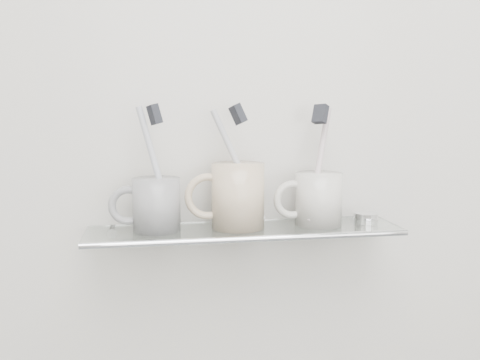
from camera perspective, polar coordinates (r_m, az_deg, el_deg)
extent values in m
plane|color=beige|center=(0.90, -0.19, 5.11)|extent=(2.50, 0.00, 2.50)
cube|color=silver|center=(0.86, 0.50, -5.40)|extent=(0.50, 0.12, 0.01)
cylinder|color=silver|center=(0.81, 1.21, -6.30)|extent=(0.50, 0.01, 0.01)
cylinder|color=silver|center=(0.90, -13.43, -5.77)|extent=(0.02, 0.03, 0.02)
cylinder|color=silver|center=(0.96, 12.42, -4.80)|extent=(0.02, 0.03, 0.02)
cylinder|color=white|center=(0.84, -8.90, -2.61)|extent=(0.09, 0.09, 0.08)
torus|color=white|center=(0.84, -11.83, -2.68)|extent=(0.06, 0.01, 0.06)
cylinder|color=#B4B6C2|center=(0.83, -8.98, 1.42)|extent=(0.06, 0.02, 0.19)
cube|color=black|center=(0.83, -9.10, 6.92)|extent=(0.03, 0.03, 0.03)
cylinder|color=beige|center=(0.85, -0.21, -1.68)|extent=(0.09, 0.09, 0.10)
torus|color=beige|center=(0.85, -3.44, -1.76)|extent=(0.07, 0.01, 0.07)
cylinder|color=#AAAAAF|center=(0.85, -0.22, 1.60)|extent=(0.09, 0.03, 0.18)
cube|color=black|center=(0.84, -0.22, 7.03)|extent=(0.03, 0.03, 0.04)
cylinder|color=silver|center=(0.89, 8.38, -2.00)|extent=(0.08, 0.08, 0.09)
torus|color=silver|center=(0.87, 5.62, -2.10)|extent=(0.06, 0.01, 0.06)
cylinder|color=beige|center=(0.88, 8.45, 1.74)|extent=(0.06, 0.06, 0.18)
cube|color=black|center=(0.87, 8.56, 6.97)|extent=(0.03, 0.03, 0.03)
cylinder|color=silver|center=(0.92, 13.31, -3.94)|extent=(0.04, 0.04, 0.02)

